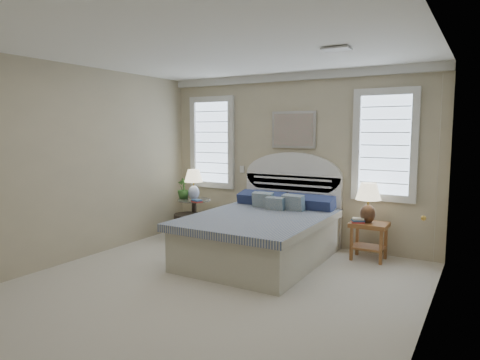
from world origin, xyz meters
name	(u,v)px	position (x,y,z in m)	size (l,w,h in m)	color
floor	(204,291)	(0.00, 0.00, 0.00)	(4.50, 5.00, 0.01)	beige
ceiling	(202,45)	(0.00, 0.00, 2.70)	(4.50, 5.00, 0.01)	white
wall_back	(294,159)	(0.00, 2.50, 1.35)	(4.50, 0.02, 2.70)	#BBAC8C
wall_left	(67,164)	(-2.25, 0.00, 1.35)	(0.02, 5.00, 2.70)	#BBAC8C
wall_right	(426,186)	(2.25, 0.00, 1.35)	(0.02, 5.00, 2.70)	#BBAC8C
crown_molding	(294,77)	(0.00, 2.46, 2.64)	(4.50, 0.08, 0.12)	silver
hvac_vent	(336,49)	(1.20, 0.80, 2.68)	(0.30, 0.20, 0.02)	#B2B2B2
switch_plate	(242,169)	(-0.95, 2.48, 1.15)	(0.08, 0.01, 0.12)	silver
window_left	(212,142)	(-1.55, 2.48, 1.60)	(0.90, 0.06, 1.60)	#C4DCF8
window_right	(385,145)	(1.40, 2.48, 1.60)	(0.90, 0.06, 1.60)	#C4DCF8
painting	(293,130)	(0.00, 2.46, 1.82)	(0.74, 0.04, 0.58)	silver
closet_door	(438,187)	(2.23, 1.20, 1.20)	(0.02, 1.80, 2.40)	white
bed	(264,232)	(0.00, 1.46, 0.39)	(1.72, 2.28, 1.47)	#B5B29F
side_table_left	(194,213)	(-1.65, 2.05, 0.39)	(0.56, 0.56, 0.63)	black
nightstand_right	(369,233)	(1.30, 2.15, 0.39)	(0.50, 0.40, 0.53)	#935830
floor_pot	(188,226)	(-1.64, 1.85, 0.21)	(0.45, 0.45, 0.41)	black
lamp_left	(194,181)	(-1.68, 2.09, 0.95)	(0.41, 0.41, 0.52)	white
lamp_right	(368,198)	(1.28, 2.13, 0.87)	(0.38, 0.38, 0.56)	black
potted_plant	(183,188)	(-1.86, 2.03, 0.81)	(0.20, 0.20, 0.36)	#2A6B2C
books_left	(197,201)	(-1.43, 1.83, 0.65)	(0.19, 0.16, 0.05)	#A62E29
books_right	(358,221)	(1.17, 2.05, 0.56)	(0.21, 0.19, 0.07)	#A62E29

